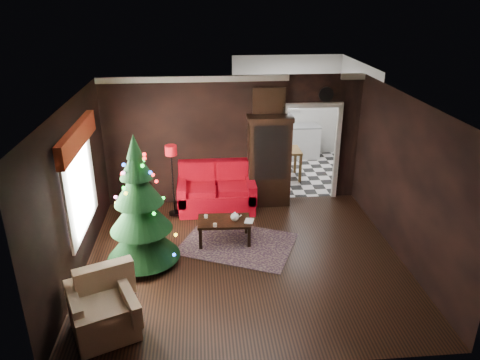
{
  "coord_description": "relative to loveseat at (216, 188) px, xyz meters",
  "views": [
    {
      "loc": [
        -0.7,
        -6.84,
        4.4
      ],
      "look_at": [
        0.0,
        0.9,
        1.15
      ],
      "focal_mm": 34.1,
      "sensor_mm": 36.0,
      "label": 1
    }
  ],
  "objects": [
    {
      "name": "wall_left",
      "position": [
        -2.35,
        -2.05,
        0.9
      ],
      "size": [
        0.0,
        5.5,
        5.5
      ],
      "primitive_type": "plane",
      "rotation": [
        1.57,
        0.0,
        1.57
      ],
      "color": "black",
      "rests_on": "ground"
    },
    {
      "name": "wall_front",
      "position": [
        0.4,
        -4.55,
        0.9
      ],
      "size": [
        5.5,
        0.0,
        5.5
      ],
      "primitive_type": "plane",
      "rotation": [
        -1.57,
        0.0,
        0.0
      ],
      "color": "black",
      "rests_on": "ground"
    },
    {
      "name": "floor",
      "position": [
        0.4,
        -2.05,
        -0.5
      ],
      "size": [
        5.5,
        5.5,
        0.0
      ],
      "primitive_type": "plane",
      "color": "black",
      "rests_on": "ground"
    },
    {
      "name": "valance",
      "position": [
        -2.23,
        -1.85,
        1.77
      ],
      "size": [
        0.12,
        2.1,
        0.35
      ],
      "primitive_type": "cube",
      "color": "maroon",
      "rests_on": "wall_left"
    },
    {
      "name": "rug",
      "position": [
        0.32,
        -1.51,
        -0.49
      ],
      "size": [
        2.43,
        2.15,
        0.01
      ],
      "primitive_type": "cube",
      "rotation": [
        0.0,
        0.0,
        -0.42
      ],
      "color": "#442B3D",
      "rests_on": "ground"
    },
    {
      "name": "coffee_table",
      "position": [
        0.08,
        -1.38,
        -0.27
      ],
      "size": [
        0.99,
        0.61,
        0.43
      ],
      "primitive_type": null,
      "rotation": [
        0.0,
        0.0,
        -0.04
      ],
      "color": "black",
      "rests_on": "rug"
    },
    {
      "name": "armchair",
      "position": [
        -1.7,
        -3.73,
        -0.04
      ],
      "size": [
        1.13,
        1.13,
        0.88
      ],
      "primitive_type": null,
      "rotation": [
        0.0,
        0.0,
        0.4
      ],
      "color": "tan",
      "rests_on": "ground"
    },
    {
      "name": "ceiling",
      "position": [
        0.4,
        -2.05,
        2.3
      ],
      "size": [
        5.5,
        5.5,
        0.0
      ],
      "primitive_type": "plane",
      "rotation": [
        3.14,
        0.0,
        0.0
      ],
      "color": "white",
      "rests_on": "ground"
    },
    {
      "name": "wall_right",
      "position": [
        3.15,
        -2.05,
        0.9
      ],
      "size": [
        0.0,
        5.5,
        5.5
      ],
      "primitive_type": "plane",
      "rotation": [
        1.57,
        0.0,
        -1.57
      ],
      "color": "black",
      "rests_on": "ground"
    },
    {
      "name": "painting",
      "position": [
        1.15,
        0.41,
        1.75
      ],
      "size": [
        0.62,
        0.05,
        0.52
      ],
      "primitive_type": "cube",
      "color": "tan",
      "rests_on": "wall_back"
    },
    {
      "name": "loveseat",
      "position": [
        0.0,
        0.0,
        0.0
      ],
      "size": [
        1.7,
        0.9,
        1.0
      ],
      "primitive_type": null,
      "color": "maroon",
      "rests_on": "ground"
    },
    {
      "name": "christmas_tree",
      "position": [
        -1.35,
        -1.95,
        0.55
      ],
      "size": [
        1.61,
        1.61,
        2.39
      ],
      "primitive_type": null,
      "rotation": [
        0.0,
        0.0,
        0.36
      ],
      "color": "black",
      "rests_on": "ground"
    },
    {
      "name": "wall_back",
      "position": [
        0.4,
        0.45,
        0.9
      ],
      "size": [
        5.5,
        0.0,
        5.5
      ],
      "primitive_type": "plane",
      "rotation": [
        1.57,
        0.0,
        0.0
      ],
      "color": "black",
      "rests_on": "ground"
    },
    {
      "name": "kitchen_counter",
      "position": [
        2.1,
        3.15,
        -0.05
      ],
      "size": [
        1.8,
        0.6,
        0.9
      ],
      "primitive_type": "cube",
      "color": "white",
      "rests_on": "ground"
    },
    {
      "name": "doorway",
      "position": [
        2.1,
        0.45,
        0.55
      ],
      "size": [
        1.1,
        0.1,
        2.1
      ],
      "primitive_type": null,
      "color": "silver",
      "rests_on": "ground"
    },
    {
      "name": "kitchen_table",
      "position": [
        1.8,
        1.65,
        -0.12
      ],
      "size": [
        0.7,
        0.7,
        0.75
      ],
      "primitive_type": null,
      "color": "brown",
      "rests_on": "ground"
    },
    {
      "name": "kitchen_floor",
      "position": [
        2.1,
        1.95,
        -0.5
      ],
      "size": [
        3.0,
        3.0,
        0.0
      ],
      "primitive_type": "plane",
      "color": "white",
      "rests_on": "ground"
    },
    {
      "name": "book",
      "position": [
        0.47,
        -1.45,
        0.05
      ],
      "size": [
        0.16,
        0.06,
        0.22
      ],
      "primitive_type": "imported",
      "rotation": [
        0.0,
        0.0,
        -0.27
      ],
      "color": "tan",
      "rests_on": "coffee_table"
    },
    {
      "name": "teapot",
      "position": [
        0.28,
        -1.43,
        0.03
      ],
      "size": [
        0.23,
        0.23,
        0.17
      ],
      "primitive_type": null,
      "rotation": [
        0.0,
        0.0,
        0.33
      ],
      "color": "white",
      "rests_on": "coffee_table"
    },
    {
      "name": "cup_b",
      "position": [
        -0.1,
        -1.61,
        -0.02
      ],
      "size": [
        0.07,
        0.07,
        0.06
      ],
      "primitive_type": "cylinder",
      "rotation": [
        0.0,
        0.0,
        -0.04
      ],
      "color": "white",
      "rests_on": "coffee_table"
    },
    {
      "name": "left_window",
      "position": [
        -2.31,
        -1.85,
        0.95
      ],
      "size": [
        0.05,
        1.6,
        1.4
      ],
      "primitive_type": "cube",
      "color": "white",
      "rests_on": "wall_left"
    },
    {
      "name": "wall_clock",
      "position": [
        2.35,
        0.4,
        1.88
      ],
      "size": [
        0.32,
        0.32,
        0.06
      ],
      "primitive_type": "cylinder",
      "color": "white",
      "rests_on": "wall_back"
    },
    {
      "name": "cup_a",
      "position": [
        -0.25,
        -1.25,
        -0.02
      ],
      "size": [
        0.08,
        0.08,
        0.06
      ],
      "primitive_type": "cylinder",
      "rotation": [
        0.0,
        0.0,
        -0.14
      ],
      "color": "white",
      "rests_on": "coffee_table"
    },
    {
      "name": "kitchen_window",
      "position": [
        2.1,
        3.4,
        1.2
      ],
      "size": [
        0.7,
        0.06,
        0.7
      ],
      "primitive_type": "cube",
      "color": "white",
      "rests_on": "ground"
    },
    {
      "name": "floor_lamp",
      "position": [
        -0.89,
        -0.3,
        0.33
      ],
      "size": [
        0.29,
        0.29,
        1.5
      ],
      "primitive_type": null,
      "rotation": [
        0.0,
        0.0,
        0.17
      ],
      "color": "black",
      "rests_on": "ground"
    },
    {
      "name": "curio_cabinet",
      "position": [
        1.15,
        0.22,
        0.45
      ],
      "size": [
        0.9,
        0.45,
        1.9
      ],
      "primitive_type": null,
      "color": "black",
      "rests_on": "ground"
    }
  ]
}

